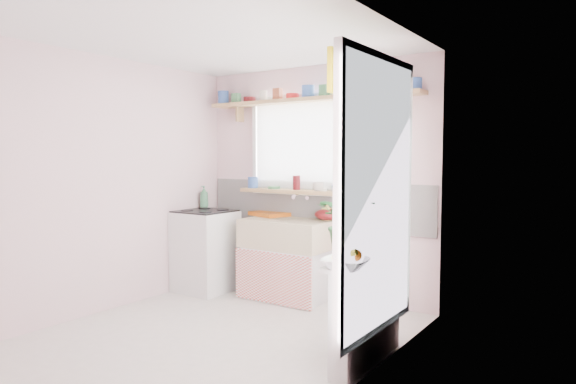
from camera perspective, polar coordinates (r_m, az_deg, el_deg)
The scene contains 19 objects.
room at distance 4.63m, azimuth 5.19°, elevation 2.06°, with size 3.20×3.20×3.20m.
sink_unit at distance 5.53m, azimuth -0.12°, elevation -7.41°, with size 0.95×0.65×1.11m.
cooker at distance 5.92m, azimuth -9.15°, elevation -6.42°, with size 0.58×0.58×0.93m.
radiator_ledge at distance 3.91m, azimuth 8.72°, elevation -12.80°, with size 0.22×0.95×0.78m.
windowsill at distance 5.59m, azimuth 0.95°, elevation 0.04°, with size 1.40×0.22×0.04m, color tan.
pine_shelf at distance 5.52m, azimuth 2.23°, elevation 10.18°, with size 2.52×0.24×0.04m, color tan.
shelf_crockery at distance 5.54m, azimuth 2.07°, elevation 10.94°, with size 2.47×0.11×0.12m.
sill_crockery at distance 5.58m, azimuth 0.95°, elevation 0.83°, with size 1.35×0.11×0.12m.
dish_tray at distance 5.84m, azimuth -2.04°, elevation -2.44°, with size 0.42×0.32×0.04m, color #D05F12.
colander at distance 5.43m, azimuth 4.38°, elevation -2.51°, with size 0.27×0.27×0.12m, color #601013.
jade_plant at distance 3.77m, azimuth 7.27°, elevation -3.34°, with size 0.49×0.42×0.54m, color #255E2B.
fruit_bowl at distance 3.45m, azimuth 6.41°, elevation -7.95°, with size 0.31×0.31×0.08m, color silver.
herb_pot at distance 3.87m, azimuth 7.80°, elevation -5.78°, with size 0.10×0.07×0.19m, color #316528.
soap_bottle_sink at distance 5.43m, azimuth 4.39°, elevation -2.12°, with size 0.09×0.09×0.20m, color #F2EE6B.
sill_cup at distance 5.37m, azimuth 3.37°, elevation 0.57°, with size 0.12×0.12×0.09m, color beige.
sill_bowl at distance 5.37m, azimuth 5.98°, elevation 0.43°, with size 0.21×0.21×0.07m, color #3854B6.
shelf_vase at distance 5.17m, azimuth 8.01°, elevation 11.71°, with size 0.16×0.16×0.17m, color #AB6234.
cooker_bottle at distance 6.15m, azimuth -9.31°, elevation -0.52°, with size 0.10×0.10×0.26m, color #3D7B55.
fruit at distance 3.44m, azimuth 6.56°, elevation -6.95°, with size 0.20×0.14×0.10m.
Camera 1 is at (2.89, -3.19, 1.53)m, focal length 32.00 mm.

